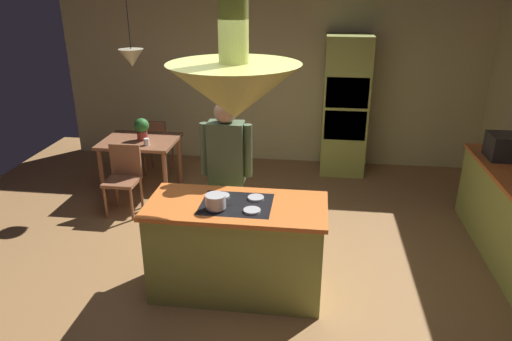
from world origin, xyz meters
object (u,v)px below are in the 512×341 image
cooking_pot_on_cooktop (216,201)px  person_at_island (227,170)px  oven_tower (345,106)px  chair_facing_island (124,174)px  potted_plant_on_table (142,128)px  chair_by_back_wall (156,143)px  microwave_on_counter (510,147)px  dining_table (140,148)px  kitchen_island (237,247)px  cup_on_table (147,142)px

cooking_pot_on_cooktop → person_at_island: bearing=93.6°
oven_tower → person_at_island: oven_tower is taller
chair_facing_island → potted_plant_on_table: potted_plant_on_table is taller
person_at_island → potted_plant_on_table: size_ratio=5.64×
oven_tower → cooking_pot_on_cooktop: bearing=-110.5°
oven_tower → potted_plant_on_table: size_ratio=6.90×
cooking_pot_on_cooktop → chair_by_back_wall: bearing=118.4°
chair_facing_island → microwave_on_counter: bearing=0.9°
dining_table → chair_facing_island: size_ratio=1.15×
kitchen_island → microwave_on_counter: size_ratio=3.55×
potted_plant_on_table → cup_on_table: (0.13, -0.21, -0.12)m
microwave_on_counter → potted_plant_on_table: bearing=172.9°
chair_by_back_wall → microwave_on_counter: (4.54, -1.18, 0.55)m
potted_plant_on_table → microwave_on_counter: size_ratio=0.65×
kitchen_island → dining_table: (-1.70, 2.10, 0.19)m
kitchen_island → dining_table: kitchen_island is taller
chair_by_back_wall → microwave_on_counter: size_ratio=1.89×
oven_tower → microwave_on_counter: size_ratio=4.50×
person_at_island → microwave_on_counter: bearing=16.4°
kitchen_island → oven_tower: 3.47m
kitchen_island → cup_on_table: size_ratio=18.14×
kitchen_island → potted_plant_on_table: size_ratio=5.44×
dining_table → person_at_island: person_at_island is taller
cooking_pot_on_cooktop → dining_table: bearing=124.6°
cup_on_table → cooking_pot_on_cooktop: 2.45m
chair_facing_island → cooking_pot_on_cooktop: 2.28m
oven_tower → cup_on_table: size_ratio=22.99×
oven_tower → potted_plant_on_table: bearing=-157.6°
chair_facing_island → microwave_on_counter: 4.57m
person_at_island → potted_plant_on_table: bearing=134.8°
dining_table → microwave_on_counter: bearing=-7.0°
person_at_island → microwave_on_counter: person_at_island is taller
person_at_island → cooking_pot_on_cooktop: bearing=-86.4°
kitchen_island → chair_by_back_wall: kitchen_island is taller
kitchen_island → potted_plant_on_table: (-1.66, 2.11, 0.47)m
microwave_on_counter → kitchen_island: bearing=-151.4°
oven_tower → dining_table: size_ratio=2.07×
kitchen_island → dining_table: 2.71m
chair_by_back_wall → person_at_island: bearing=125.7°
kitchen_island → potted_plant_on_table: potted_plant_on_table is taller
microwave_on_counter → chair_by_back_wall: bearing=165.5°
kitchen_island → chair_by_back_wall: size_ratio=1.88×
chair_facing_island → chair_by_back_wall: size_ratio=1.00×
dining_table → chair_facing_island: 0.64m
dining_table → chair_by_back_wall: size_ratio=1.15×
oven_tower → chair_by_back_wall: 2.90m
kitchen_island → oven_tower: (1.10, 3.24, 0.58)m
cup_on_table → microwave_on_counter: size_ratio=0.20×
person_at_island → chair_facing_island: 1.77m
chair_facing_island → cooking_pot_on_cooktop: bearing=-46.2°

